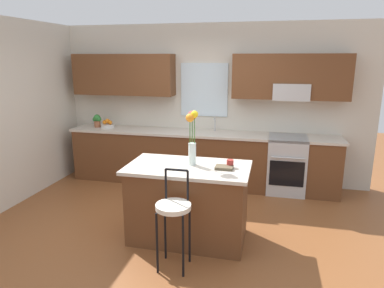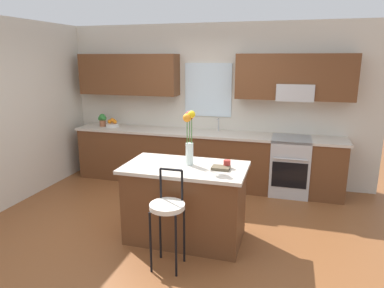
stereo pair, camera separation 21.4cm
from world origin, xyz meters
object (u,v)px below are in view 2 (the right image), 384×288
(bar_stool_near, at_px, (167,210))
(oven_range, at_px, (290,166))
(potted_plant_small, at_px, (102,119))
(flower_vase, at_px, (189,133))
(cookbook, at_px, (221,168))
(kitchen_island, at_px, (185,202))
(mug_ceramic, at_px, (227,164))
(fruit_bowl_oranges, at_px, (113,124))

(bar_stool_near, bearing_deg, oven_range, 64.38)
(oven_range, height_order, potted_plant_small, potted_plant_small)
(flower_vase, distance_m, cookbook, 0.54)
(cookbook, xyz_separation_m, potted_plant_small, (-2.57, 1.88, 0.11))
(cookbook, bearing_deg, potted_plant_small, 143.84)
(kitchen_island, height_order, bar_stool_near, bar_stool_near)
(flower_vase, height_order, cookbook, flower_vase)
(flower_vase, xyz_separation_m, mug_ceramic, (0.45, -0.00, -0.33))
(mug_ceramic, bearing_deg, flower_vase, 179.75)
(bar_stool_near, distance_m, fruit_bowl_oranges, 3.18)
(flower_vase, distance_m, mug_ceramic, 0.56)
(fruit_bowl_oranges, bearing_deg, bar_stool_near, -51.91)
(oven_range, relative_size, potted_plant_small, 4.00)
(bar_stool_near, bearing_deg, kitchen_island, 90.00)
(oven_range, height_order, flower_vase, flower_vase)
(bar_stool_near, relative_size, flower_vase, 1.63)
(oven_range, relative_size, fruit_bowl_oranges, 3.83)
(potted_plant_small, bearing_deg, flower_vase, -39.59)
(fruit_bowl_oranges, relative_size, potted_plant_small, 1.04)
(bar_stool_near, relative_size, mug_ceramic, 11.58)
(mug_ceramic, bearing_deg, kitchen_island, -172.54)
(kitchen_island, bearing_deg, oven_range, 57.39)
(mug_ceramic, height_order, cookbook, mug_ceramic)
(mug_ceramic, xyz_separation_m, cookbook, (-0.06, -0.07, -0.03))
(kitchen_island, relative_size, potted_plant_small, 6.19)
(kitchen_island, relative_size, mug_ceramic, 15.81)
(oven_range, xyz_separation_m, potted_plant_small, (-3.33, 0.03, 0.59))
(oven_range, xyz_separation_m, mug_ceramic, (-0.70, -1.78, 0.51))
(oven_range, xyz_separation_m, kitchen_island, (-1.18, -1.85, 0.00))
(kitchen_island, distance_m, bar_stool_near, 0.64)
(fruit_bowl_oranges, bearing_deg, cookbook, -38.45)
(cookbook, height_order, potted_plant_small, potted_plant_small)
(fruit_bowl_oranges, bearing_deg, mug_ceramic, -36.71)
(bar_stool_near, distance_m, potted_plant_small, 3.32)
(bar_stool_near, relative_size, fruit_bowl_oranges, 4.34)
(kitchen_island, height_order, mug_ceramic, mug_ceramic)
(flower_vase, relative_size, potted_plant_small, 2.78)
(flower_vase, relative_size, mug_ceramic, 7.10)
(kitchen_island, distance_m, mug_ceramic, 0.70)
(mug_ceramic, distance_m, cookbook, 0.10)
(cookbook, relative_size, potted_plant_small, 0.87)
(oven_range, bearing_deg, mug_ceramic, -111.50)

